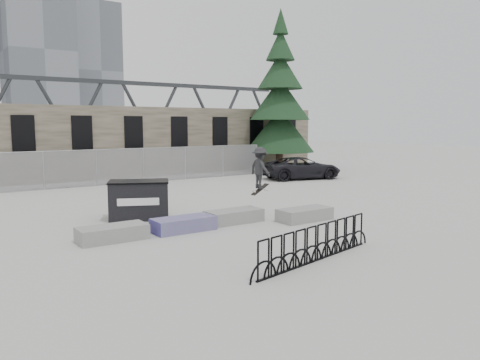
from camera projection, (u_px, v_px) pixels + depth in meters
The scene contains 13 objects.
ground at pixel (214, 226), 15.66m from camera, with size 120.00×120.00×0.00m, color #B1B1AC.
stone_wall at pixel (77, 143), 28.68m from camera, with size 36.00×2.58×4.50m.
chainlink_fence at pixel (96, 167), 25.77m from camera, with size 22.06×0.06×2.02m.
planter_far_left at pixel (112, 233), 13.73m from camera, with size 2.00×0.90×0.44m.
planter_center_left at pixel (183, 224), 14.96m from camera, with size 2.00×0.90×0.44m.
planter_center_right at pixel (234, 216), 16.26m from camera, with size 2.00×0.90×0.44m.
planter_offset at pixel (305, 214), 16.59m from camera, with size 2.00×0.90×0.44m.
dumpster at pixel (139, 200), 16.86m from camera, with size 2.45×2.05×1.39m.
bike_rack at pixel (317, 244), 11.67m from camera, with size 4.85×1.05×0.90m.
spruce_tree at pixel (280, 105), 33.56m from camera, with size 5.00×5.00×11.50m.
truss_bridge at pixel (72, 119), 65.81m from camera, with size 70.00×3.00×9.80m.
suv at pixel (302, 168), 29.15m from camera, with size 2.26×4.90×1.36m, color black.
skateboarder at pixel (260, 168), 16.94m from camera, with size 0.76×1.00×1.72m.
Camera 1 is at (-7.97, -13.15, 3.42)m, focal length 35.00 mm.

